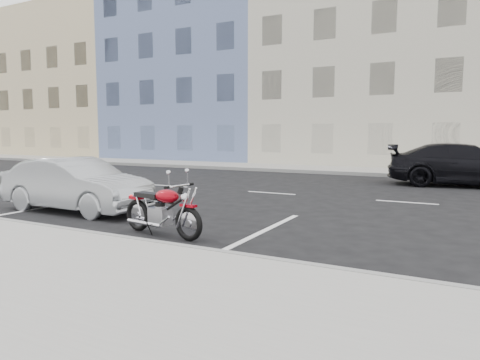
# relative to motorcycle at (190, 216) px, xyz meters

# --- Properties ---
(ground) EXTENTS (120.00, 120.00, 0.00)m
(ground) POSITION_rel_motorcycle_xyz_m (0.82, 6.24, -0.44)
(ground) COLOR black
(ground) RESTS_ON ground
(sidewalk_far) EXTENTS (80.00, 3.40, 0.15)m
(sidewalk_far) POSITION_rel_motorcycle_xyz_m (-4.18, 14.94, -0.37)
(sidewalk_far) COLOR gray
(sidewalk_far) RESTS_ON ground
(curb_far) EXTENTS (80.00, 0.12, 0.16)m
(curb_far) POSITION_rel_motorcycle_xyz_m (-4.18, 13.24, -0.36)
(curb_far) COLOR gray
(curb_far) RESTS_ON ground
(bldg_far_west) EXTENTS (12.00, 12.00, 12.00)m
(bldg_far_west) POSITION_rel_motorcycle_xyz_m (-25.18, 22.54, 5.56)
(bldg_far_west) COLOR #C8B589
(bldg_far_west) RESTS_ON ground
(bldg_blue) EXTENTS (12.00, 12.00, 13.00)m
(bldg_blue) POSITION_rel_motorcycle_xyz_m (-13.18, 22.54, 6.06)
(bldg_blue) COLOR slate
(bldg_blue) RESTS_ON ground
(bldg_cream) EXTENTS (12.00, 12.00, 11.50)m
(bldg_cream) POSITION_rel_motorcycle_xyz_m (-1.18, 22.54, 5.31)
(bldg_cream) COLOR #BAB59F
(bldg_cream) RESTS_ON ground
(motorcycle) EXTENTS (1.92, 0.66, 0.97)m
(motorcycle) POSITION_rel_motorcycle_xyz_m (0.00, 0.00, 0.00)
(motorcycle) COLOR black
(motorcycle) RESTS_ON ground
(sedan_silver) EXTENTS (3.89, 1.36, 1.28)m
(sedan_silver) POSITION_rel_motorcycle_xyz_m (-4.06, 1.16, 0.20)
(sedan_silver) COLOR #9EA2A6
(sedan_silver) RESTS_ON ground
(car_far) EXTENTS (5.45, 2.75, 1.52)m
(car_far) POSITION_rel_motorcycle_xyz_m (4.19, 11.10, 0.32)
(car_far) COLOR black
(car_far) RESTS_ON ground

